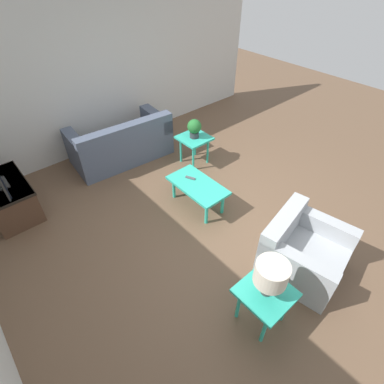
{
  "coord_description": "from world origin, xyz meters",
  "views": [
    {
      "loc": [
        -2.21,
        2.4,
        3.29
      ],
      "look_at": [
        0.2,
        0.32,
        0.55
      ],
      "focal_mm": 28.0,
      "sensor_mm": 36.0,
      "label": 1
    }
  ],
  "objects_px": {
    "coffee_table": "(198,187)",
    "tv_stand_chest": "(9,197)",
    "table_lamp": "(271,275)",
    "side_table_plant": "(194,141)",
    "armchair": "(302,251)",
    "side_table_lamp": "(265,296)",
    "potted_plant": "(194,128)",
    "sofa": "(122,144)"
  },
  "relations": [
    {
      "from": "side_table_plant",
      "to": "armchair",
      "type": "bearing_deg",
      "value": 168.44
    },
    {
      "from": "coffee_table",
      "to": "sofa",
      "type": "bearing_deg",
      "value": 6.01
    },
    {
      "from": "tv_stand_chest",
      "to": "potted_plant",
      "type": "bearing_deg",
      "value": -105.06
    },
    {
      "from": "side_table_lamp",
      "to": "potted_plant",
      "type": "relative_size",
      "value": 1.59
    },
    {
      "from": "sofa",
      "to": "armchair",
      "type": "bearing_deg",
      "value": 100.81
    },
    {
      "from": "sofa",
      "to": "side_table_lamp",
      "type": "distance_m",
      "value": 3.81
    },
    {
      "from": "coffee_table",
      "to": "side_table_plant",
      "type": "height_order",
      "value": "side_table_plant"
    },
    {
      "from": "sofa",
      "to": "coffee_table",
      "type": "bearing_deg",
      "value": 100.52
    },
    {
      "from": "sofa",
      "to": "tv_stand_chest",
      "type": "relative_size",
      "value": 1.77
    },
    {
      "from": "coffee_table",
      "to": "tv_stand_chest",
      "type": "bearing_deg",
      "value": 52.42
    },
    {
      "from": "side_table_lamp",
      "to": "side_table_plant",
      "type": "bearing_deg",
      "value": -27.73
    },
    {
      "from": "coffee_table",
      "to": "side_table_lamp",
      "type": "xyz_separation_m",
      "value": [
        -1.86,
        0.72,
        0.09
      ]
    },
    {
      "from": "sofa",
      "to": "potted_plant",
      "type": "bearing_deg",
      "value": 138.43
    },
    {
      "from": "armchair",
      "to": "table_lamp",
      "type": "relative_size",
      "value": 2.44
    },
    {
      "from": "coffee_table",
      "to": "tv_stand_chest",
      "type": "distance_m",
      "value": 2.85
    },
    {
      "from": "tv_stand_chest",
      "to": "sofa",
      "type": "bearing_deg",
      "value": -85.18
    },
    {
      "from": "potted_plant",
      "to": "side_table_plant",
      "type": "bearing_deg",
      "value": -90.0
    },
    {
      "from": "sofa",
      "to": "table_lamp",
      "type": "xyz_separation_m",
      "value": [
        -3.77,
        0.52,
        0.52
      ]
    },
    {
      "from": "armchair",
      "to": "side_table_lamp",
      "type": "distance_m",
      "value": 0.94
    },
    {
      "from": "armchair",
      "to": "table_lamp",
      "type": "distance_m",
      "value": 1.08
    },
    {
      "from": "potted_plant",
      "to": "table_lamp",
      "type": "xyz_separation_m",
      "value": [
        -2.79,
        1.47,
        0.11
      ]
    },
    {
      "from": "potted_plant",
      "to": "table_lamp",
      "type": "height_order",
      "value": "table_lamp"
    },
    {
      "from": "coffee_table",
      "to": "potted_plant",
      "type": "bearing_deg",
      "value": -38.66
    },
    {
      "from": "tv_stand_chest",
      "to": "potted_plant",
      "type": "relative_size",
      "value": 3.1
    },
    {
      "from": "potted_plant",
      "to": "table_lamp",
      "type": "distance_m",
      "value": 3.15
    },
    {
      "from": "tv_stand_chest",
      "to": "table_lamp",
      "type": "relative_size",
      "value": 2.38
    },
    {
      "from": "coffee_table",
      "to": "tv_stand_chest",
      "type": "relative_size",
      "value": 0.91
    },
    {
      "from": "tv_stand_chest",
      "to": "table_lamp",
      "type": "xyz_separation_m",
      "value": [
        -3.6,
        -1.54,
        0.55
      ]
    },
    {
      "from": "sofa",
      "to": "armchair",
      "type": "xyz_separation_m",
      "value": [
        -3.64,
        -0.4,
        -0.02
      ]
    },
    {
      "from": "side_table_plant",
      "to": "table_lamp",
      "type": "xyz_separation_m",
      "value": [
        -2.79,
        1.47,
        0.39
      ]
    },
    {
      "from": "side_table_lamp",
      "to": "tv_stand_chest",
      "type": "bearing_deg",
      "value": 23.16
    },
    {
      "from": "coffee_table",
      "to": "side_table_plant",
      "type": "xyz_separation_m",
      "value": [
        0.93,
        -0.74,
        0.09
      ]
    },
    {
      "from": "armchair",
      "to": "coffee_table",
      "type": "relative_size",
      "value": 1.13
    },
    {
      "from": "armchair",
      "to": "table_lamp",
      "type": "bearing_deg",
      "value": 177.23
    },
    {
      "from": "sofa",
      "to": "side_table_lamp",
      "type": "xyz_separation_m",
      "value": [
        -3.77,
        0.52,
        0.14
      ]
    },
    {
      "from": "coffee_table",
      "to": "table_lamp",
      "type": "xyz_separation_m",
      "value": [
        -1.86,
        0.72,
        0.48
      ]
    },
    {
      "from": "sofa",
      "to": "side_table_lamp",
      "type": "bearing_deg",
      "value": 86.66
    },
    {
      "from": "side_table_lamp",
      "to": "potted_plant",
      "type": "xyz_separation_m",
      "value": [
        2.79,
        -1.47,
        0.27
      ]
    },
    {
      "from": "side_table_lamp",
      "to": "table_lamp",
      "type": "xyz_separation_m",
      "value": [
        -0.0,
        -0.0,
        0.39
      ]
    },
    {
      "from": "coffee_table",
      "to": "table_lamp",
      "type": "distance_m",
      "value": 2.05
    },
    {
      "from": "coffee_table",
      "to": "side_table_lamp",
      "type": "distance_m",
      "value": 2.0
    },
    {
      "from": "coffee_table",
      "to": "table_lamp",
      "type": "relative_size",
      "value": 2.15
    }
  ]
}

